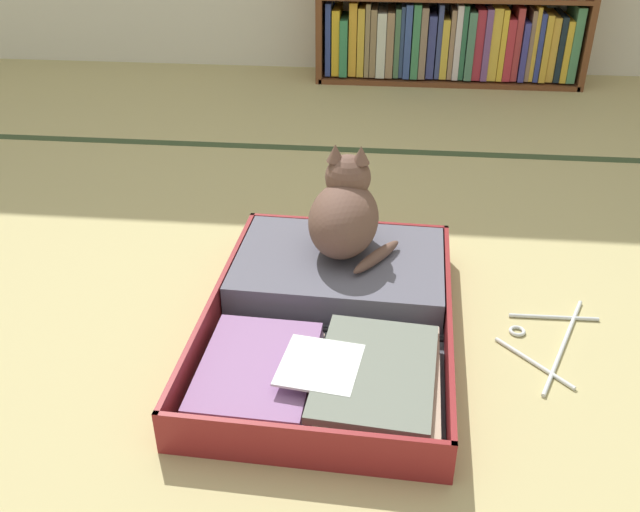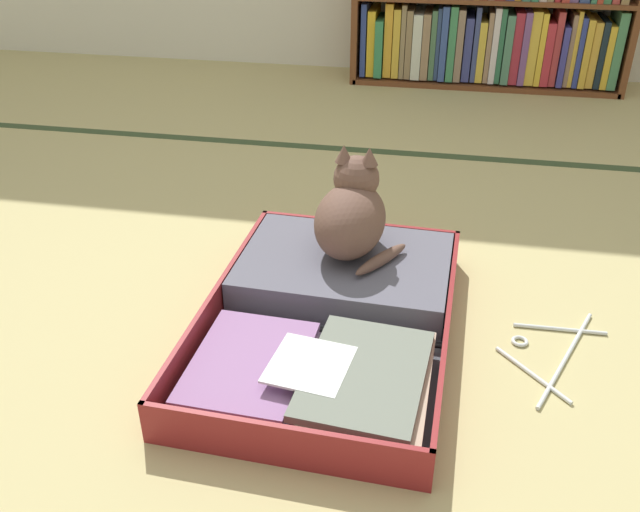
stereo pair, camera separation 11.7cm
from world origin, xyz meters
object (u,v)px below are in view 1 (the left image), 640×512
Objects in this scene: black_cat at (345,213)px; clothes_hanger at (548,340)px; open_suitcase at (334,311)px; bookshelf at (452,1)px.

clothes_hanger is (0.51, -0.23, -0.20)m from black_cat.
open_suitcase is at bearing -92.39° from black_cat.
black_cat is at bearing 155.89° from clothes_hanger.
black_cat is 0.59m from clothes_hanger.
open_suitcase is 0.27m from black_cat.
bookshelf is 2.21m from clothes_hanger.
bookshelf reaches higher than black_cat.
black_cat reaches higher than open_suitcase.
open_suitcase is at bearing -100.32° from bookshelf.
clothes_hanger is at bearing -24.11° from black_cat.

